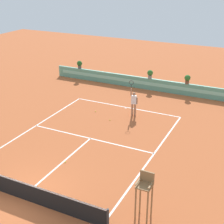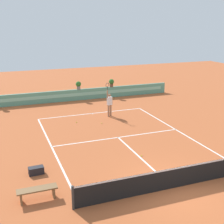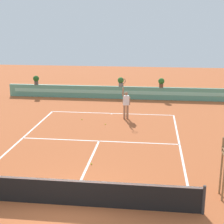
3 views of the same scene
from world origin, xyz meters
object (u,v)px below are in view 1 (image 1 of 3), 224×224
object	(u,v)px
tennis_ball_by_sideline	(65,162)
tennis_ball_near_baseline	(110,120)
umpire_chair	(145,191)
potted_plant_right	(187,79)
tennis_player	(134,102)
tennis_ball_mid_court	(95,111)
potted_plant_far_left	(80,64)
potted_plant_centre	(150,74)

from	to	relation	value
tennis_ball_by_sideline	tennis_ball_near_baseline	bearing A→B (deg)	92.18
umpire_chair	tennis_ball_by_sideline	world-z (taller)	umpire_chair
potted_plant_right	tennis_player	bearing A→B (deg)	-112.05
potted_plant_right	tennis_ball_mid_court	bearing A→B (deg)	-128.66
potted_plant_right	tennis_ball_near_baseline	bearing A→B (deg)	-115.65
tennis_player	tennis_ball_near_baseline	xyz separation A→B (m)	(-1.12, -1.45, -1.02)
tennis_player	tennis_ball_near_baseline	size ratio (longest dim) A/B	38.01
tennis_ball_mid_court	potted_plant_far_left	world-z (taller)	potted_plant_far_left
tennis_ball_by_sideline	potted_plant_centre	distance (m)	13.04
tennis_ball_near_baseline	tennis_ball_mid_court	world-z (taller)	same
tennis_player	potted_plant_centre	xyz separation A→B (m)	(-0.88, 5.67, 0.36)
tennis_ball_near_baseline	tennis_ball_mid_court	distance (m)	1.81
potted_plant_far_left	potted_plant_right	xyz separation A→B (m)	(10.07, 0.00, 0.00)
tennis_ball_mid_court	umpire_chair	bearing A→B (deg)	-51.24
umpire_chair	tennis_ball_mid_court	distance (m)	11.44
tennis_player	potted_plant_right	xyz separation A→B (m)	(2.30, 5.67, 0.36)
potted_plant_centre	potted_plant_right	bearing A→B (deg)	0.00
tennis_ball_near_baseline	tennis_ball_by_sideline	bearing A→B (deg)	-87.82
umpire_chair	tennis_ball_by_sideline	bearing A→B (deg)	157.85
tennis_ball_near_baseline	potted_plant_centre	world-z (taller)	potted_plant_centre
umpire_chair	tennis_player	size ratio (longest dim) A/B	0.83
tennis_player	tennis_ball_by_sideline	distance (m)	7.42
umpire_chair	potted_plant_right	distance (m)	15.27
umpire_chair	tennis_ball_by_sideline	distance (m)	5.87
tennis_player	tennis_ball_mid_court	xyz separation A→B (m)	(-2.72, -0.60, -1.02)
umpire_chair	potted_plant_right	bearing A→B (deg)	97.91
potted_plant_right	potted_plant_far_left	bearing A→B (deg)	180.00
tennis_ball_mid_court	potted_plant_far_left	xyz separation A→B (m)	(-5.06, 6.27, 1.38)
potted_plant_far_left	potted_plant_right	bearing A→B (deg)	0.00
potted_plant_centre	potted_plant_far_left	distance (m)	6.90
tennis_ball_near_baseline	tennis_ball_by_sideline	xyz separation A→B (m)	(0.22, -5.85, 0.00)
tennis_ball_by_sideline	tennis_player	bearing A→B (deg)	82.98
tennis_ball_mid_court	potted_plant_centre	size ratio (longest dim) A/B	0.09
potted_plant_centre	umpire_chair	bearing A→B (deg)	-70.77
tennis_ball_near_baseline	tennis_ball_mid_court	size ratio (longest dim) A/B	1.00
potted_plant_far_left	potted_plant_centre	bearing A→B (deg)	0.00
tennis_ball_near_baseline	tennis_ball_mid_court	bearing A→B (deg)	151.83
umpire_chair	tennis_player	world-z (taller)	tennis_player
tennis_ball_near_baseline	potted_plant_right	size ratio (longest dim) A/B	0.09
umpire_chair	tennis_ball_near_baseline	distance (m)	9.81
umpire_chair	potted_plant_far_left	size ratio (longest dim) A/B	2.96
tennis_ball_by_sideline	tennis_ball_mid_court	bearing A→B (deg)	105.16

